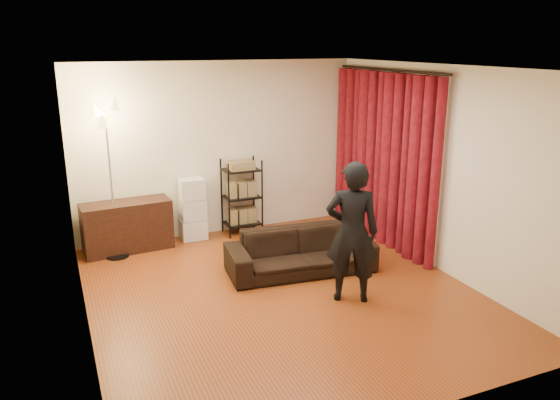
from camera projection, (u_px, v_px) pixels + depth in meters
name	position (u px, v px, depth m)	size (l,w,h in m)	color
floor	(282.00, 293.00, 6.70)	(5.00, 5.00, 0.00)	brown
ceiling	(282.00, 67.00, 5.94)	(5.00, 5.00, 0.00)	white
wall_back	(219.00, 149.00, 8.53)	(5.00, 5.00, 0.00)	beige
wall_front	(414.00, 265.00, 4.11)	(5.00, 5.00, 0.00)	beige
wall_left	(77.00, 210.00, 5.47)	(5.00, 5.00, 0.00)	beige
wall_right	(439.00, 170.00, 7.17)	(5.00, 5.00, 0.00)	beige
curtain_rod	(389.00, 70.00, 7.78)	(0.04, 0.04, 2.65)	black
curtain	(383.00, 160.00, 8.14)	(0.22, 2.65, 2.55)	maroon
sofa	(301.00, 251.00, 7.25)	(1.94, 0.76, 0.57)	black
person	(352.00, 232.00, 6.31)	(0.62, 0.41, 1.69)	black
media_cabinet	(127.00, 226.00, 7.99)	(1.26, 0.47, 0.74)	#321A11
storage_boxes	(193.00, 209.00, 8.41)	(0.39, 0.31, 0.97)	silver
wire_shelf	(242.00, 197.00, 8.64)	(0.55, 0.38, 1.20)	black
floor_lamp	(111.00, 182.00, 7.52)	(0.40, 0.40, 2.20)	silver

